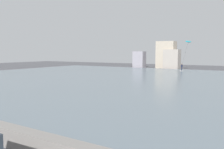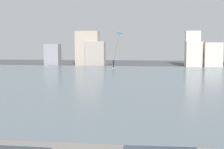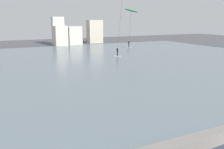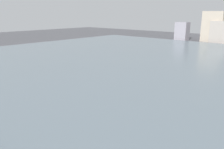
{
  "view_description": "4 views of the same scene",
  "coord_description": "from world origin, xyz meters",
  "views": [
    {
      "loc": [
        9.13,
        -2.58,
        4.27
      ],
      "look_at": [
        -3.02,
        16.92,
        2.12
      ],
      "focal_mm": 37.98,
      "sensor_mm": 36.0,
      "label": 1
    },
    {
      "loc": [
        1.19,
        -7.5,
        4.76
      ],
      "look_at": [
        -1.66,
        15.51,
        2.46
      ],
      "focal_mm": 51.06,
      "sensor_mm": 36.0,
      "label": 2
    },
    {
      "loc": [
        -6.71,
        -4.66,
        6.88
      ],
      "look_at": [
        2.02,
        12.94,
        2.38
      ],
      "focal_mm": 39.45,
      "sensor_mm": 36.0,
      "label": 3
    },
    {
      "loc": [
        7.09,
        1.74,
        6.78
      ],
      "look_at": [
        -3.68,
        13.59,
        2.45
      ],
      "focal_mm": 36.45,
      "sensor_mm": 36.0,
      "label": 4
    }
  ],
  "objects": [
    {
      "name": "water_bay",
      "position": [
        0.0,
        30.64,
        0.05
      ],
      "size": [
        84.0,
        52.0,
        0.1
      ],
      "primitive_type": "cube",
      "color": "slate",
      "rests_on": "ground"
    },
    {
      "name": "kitesurfer_cyan",
      "position": [
        -5.0,
        52.74,
        5.99
      ],
      "size": [
        1.86,
        3.68,
        6.91
      ],
      "color": "silver",
      "rests_on": "water_bay"
    },
    {
      "name": "far_shore_buildings",
      "position": [
        0.74,
        59.28,
        3.01
      ],
      "size": [
        43.38,
        5.75,
        7.26
      ],
      "color": "gray",
      "rests_on": "ground"
    }
  ]
}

